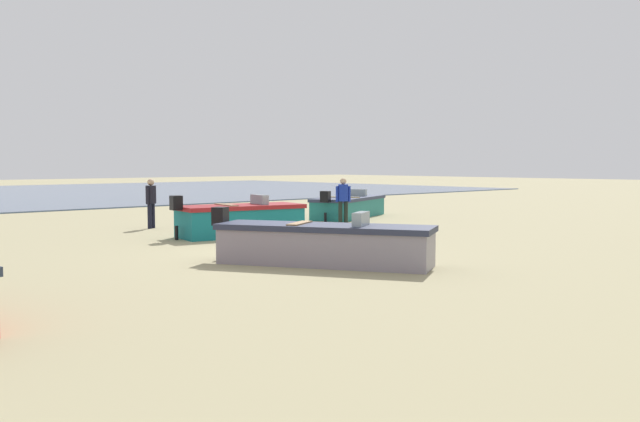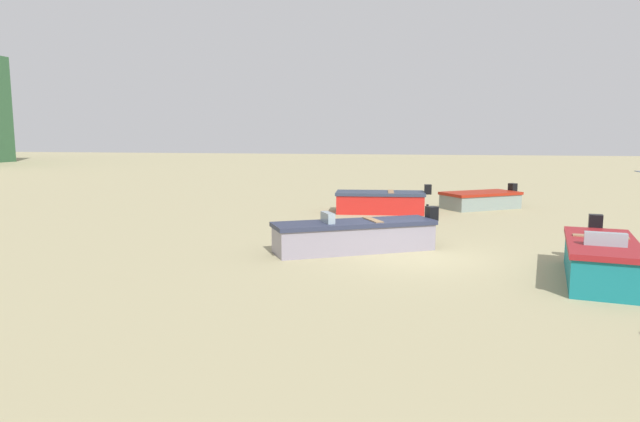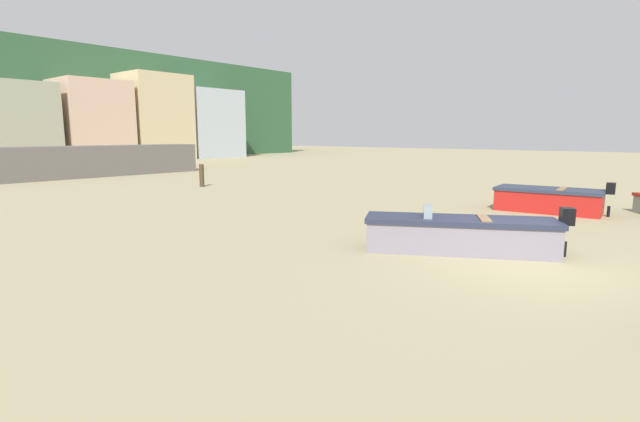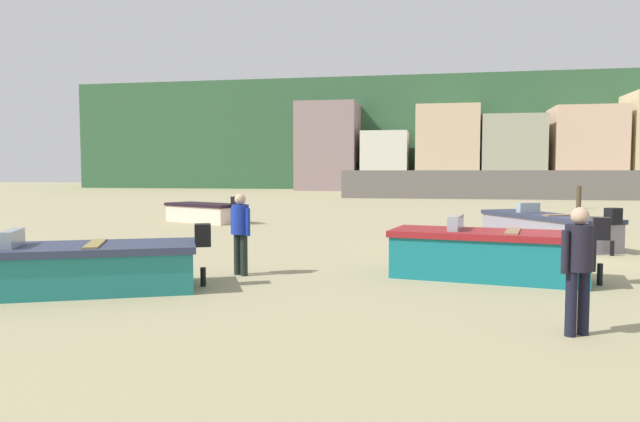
# 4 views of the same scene
# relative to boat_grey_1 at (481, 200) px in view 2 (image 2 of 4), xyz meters

# --- Properties ---
(ground_plane) EXTENTS (160.00, 160.00, 0.00)m
(ground_plane) POSITION_rel_boat_grey_1_xyz_m (-10.61, 2.45, -0.38)
(ground_plane) COLOR tan
(boat_grey_1) EXTENTS (3.31, 3.71, 1.06)m
(boat_grey_1) POSITION_rel_boat_grey_1_xyz_m (0.00, 0.00, 0.00)
(boat_grey_1) COLOR gray
(boat_grey_1) RESTS_ON ground
(boat_grey_2) EXTENTS (3.30, 4.60, 1.17)m
(boat_grey_2) POSITION_rel_boat_grey_1_xyz_m (-10.27, 4.18, 0.06)
(boat_grey_2) COLOR gray
(boat_grey_2) RESTS_ON ground
(boat_teal_3) EXTENTS (4.03, 2.09, 1.24)m
(boat_teal_3) POSITION_rel_boat_grey_1_xyz_m (-12.36, -1.64, 0.10)
(boat_teal_3) COLOR #146F77
(boat_teal_3) RESTS_ON ground
(boat_red_4) EXTENTS (1.97, 4.00, 1.20)m
(boat_red_4) POSITION_rel_boat_grey_1_xyz_m (-2.32, 4.22, 0.08)
(boat_red_4) COLOR red
(boat_red_4) RESTS_ON ground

